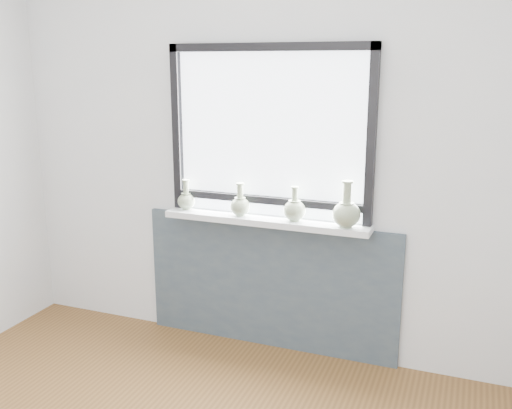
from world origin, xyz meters
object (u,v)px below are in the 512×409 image
(windowsill, at_px, (265,221))
(vase_a, at_px, (186,200))
(vase_b, at_px, (240,205))
(vase_c, at_px, (294,209))
(vase_d, at_px, (346,212))

(windowsill, distance_m, vase_a, 0.56)
(vase_b, xyz_separation_m, vase_c, (0.35, 0.01, 0.00))
(vase_a, xyz_separation_m, vase_d, (1.07, -0.04, 0.03))
(vase_c, distance_m, vase_d, 0.33)
(vase_a, xyz_separation_m, vase_c, (0.74, -0.01, 0.01))
(vase_a, bearing_deg, vase_b, -3.24)
(windowsill, relative_size, vase_b, 6.30)
(windowsill, distance_m, vase_c, 0.21)
(windowsill, relative_size, vase_a, 6.67)
(vase_a, relative_size, vase_c, 0.93)
(vase_b, distance_m, vase_c, 0.35)
(vase_d, bearing_deg, windowsill, 176.69)
(vase_a, distance_m, vase_b, 0.39)
(windowsill, bearing_deg, vase_b, -175.18)
(windowsill, bearing_deg, vase_d, -3.31)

